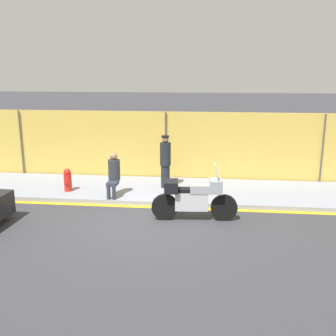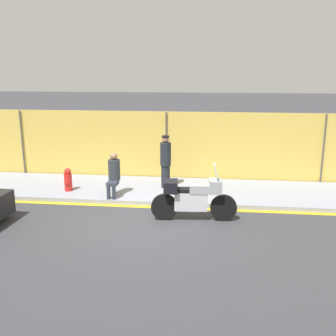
{
  "view_description": "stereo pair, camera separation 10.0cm",
  "coord_description": "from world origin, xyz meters",
  "px_view_note": "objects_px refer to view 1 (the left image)",
  "views": [
    {
      "loc": [
        1.56,
        -9.42,
        3.91
      ],
      "look_at": [
        0.31,
        2.08,
        1.0
      ],
      "focal_mm": 42.0,
      "sensor_mm": 36.0,
      "label": 1
    },
    {
      "loc": [
        1.66,
        -9.41,
        3.91
      ],
      "look_at": [
        0.31,
        2.08,
        1.0
      ],
      "focal_mm": 42.0,
      "sensor_mm": 36.0,
      "label": 2
    }
  ],
  "objects_px": {
    "person_seated_on_curb": "(114,172)",
    "fire_hydrant": "(68,180)",
    "motorcycle": "(194,198)",
    "officer_standing": "(165,161)"
  },
  "relations": [
    {
      "from": "officer_standing",
      "to": "motorcycle",
      "type": "bearing_deg",
      "value": -67.14
    },
    {
      "from": "officer_standing",
      "to": "fire_hydrant",
      "type": "xyz_separation_m",
      "value": [
        -3.05,
        -0.74,
        -0.52
      ]
    },
    {
      "from": "officer_standing",
      "to": "fire_hydrant",
      "type": "bearing_deg",
      "value": -166.41
    },
    {
      "from": "motorcycle",
      "to": "fire_hydrant",
      "type": "xyz_separation_m",
      "value": [
        -4.08,
        1.72,
        -0.13
      ]
    },
    {
      "from": "person_seated_on_curb",
      "to": "fire_hydrant",
      "type": "xyz_separation_m",
      "value": [
        -1.58,
        0.3,
        -0.38
      ]
    },
    {
      "from": "officer_standing",
      "to": "fire_hydrant",
      "type": "height_order",
      "value": "officer_standing"
    },
    {
      "from": "person_seated_on_curb",
      "to": "motorcycle",
      "type": "bearing_deg",
      "value": -29.51
    },
    {
      "from": "person_seated_on_curb",
      "to": "fire_hydrant",
      "type": "relative_size",
      "value": 1.82
    },
    {
      "from": "motorcycle",
      "to": "person_seated_on_curb",
      "type": "relative_size",
      "value": 1.7
    },
    {
      "from": "motorcycle",
      "to": "person_seated_on_curb",
      "type": "xyz_separation_m",
      "value": [
        -2.5,
        1.41,
        0.25
      ]
    }
  ]
}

